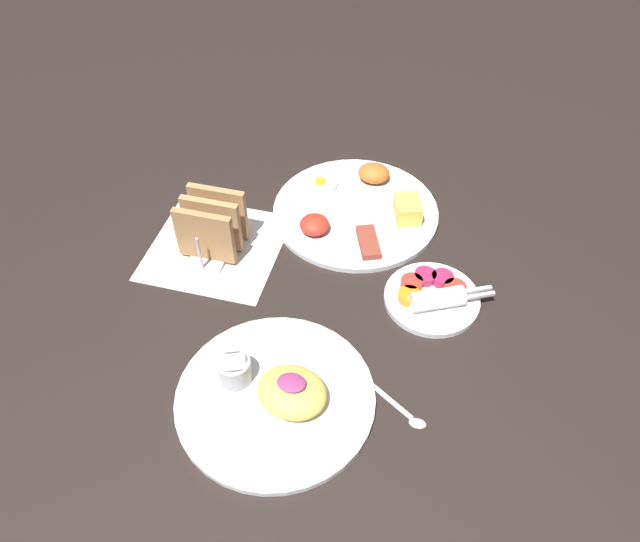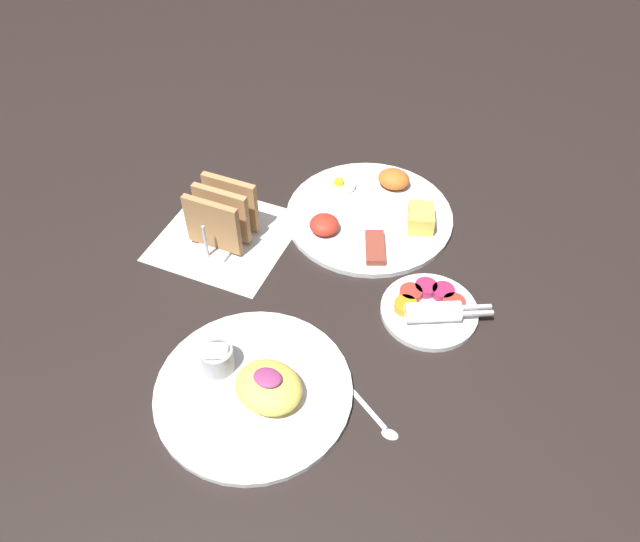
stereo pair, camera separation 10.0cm
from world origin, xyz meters
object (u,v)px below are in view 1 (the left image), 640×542
at_px(plate_breakfast, 357,209).
at_px(toast_rack, 212,226).
at_px(plate_foreground, 276,394).
at_px(plate_condiments, 432,296).

height_order(plate_breakfast, toast_rack, toast_rack).
relative_size(plate_breakfast, toast_rack, 2.60).
xyz_separation_m(plate_foreground, toast_rack, (-0.19, 0.26, 0.04)).
xyz_separation_m(plate_breakfast, plate_condiments, (0.16, -0.18, 0.00)).
bearing_deg(plate_foreground, plate_condiments, 51.77).
xyz_separation_m(plate_breakfast, plate_foreground, (-0.03, -0.41, 0.00)).
bearing_deg(plate_condiments, toast_rack, 176.00).
bearing_deg(toast_rack, plate_condiments, -4.00).
bearing_deg(toast_rack, plate_breakfast, 34.49).
distance_m(plate_condiments, toast_rack, 0.38).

